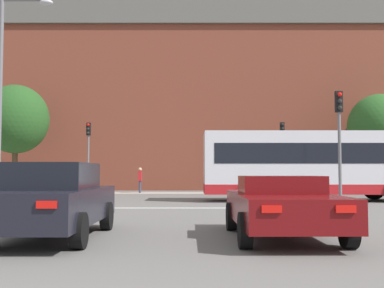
{
  "coord_description": "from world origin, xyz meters",
  "views": [
    {
      "loc": [
        0.73,
        -2.74,
        1.33
      ],
      "look_at": [
        0.8,
        20.23,
        2.67
      ],
      "focal_mm": 45.0,
      "sensor_mm": 36.0,
      "label": 1
    }
  ],
  "objects": [
    {
      "name": "car_roadster_right",
      "position": [
        2.55,
        7.03,
        0.65
      ],
      "size": [
        2.05,
        4.36,
        1.25
      ],
      "rotation": [
        0.0,
        0.0,
        0.01
      ],
      "color": "#600C0F",
      "rests_on": "ground_plane"
    },
    {
      "name": "tree_distant",
      "position": [
        -10.64,
        28.07,
        4.72
      ],
      "size": [
        4.22,
        4.22,
        6.96
      ],
      "color": "#4C3823",
      "rests_on": "ground_plane"
    },
    {
      "name": "car_saloon_left",
      "position": [
        -2.1,
        7.01,
        0.77
      ],
      "size": [
        1.97,
        4.52,
        1.52
      ],
      "rotation": [
        0.0,
        0.0,
        0.0
      ],
      "color": "black",
      "rests_on": "ground_plane"
    },
    {
      "name": "traffic_light_near_right",
      "position": [
        6.31,
        15.37,
        2.95
      ],
      "size": [
        0.26,
        0.31,
        4.4
      ],
      "color": "slate",
      "rests_on": "ground_plane"
    },
    {
      "name": "pedestrian_walking_east",
      "position": [
        -2.58,
        27.94,
        0.94
      ],
      "size": [
        0.23,
        0.4,
        1.62
      ],
      "rotation": [
        0.0,
        0.0,
        1.57
      ],
      "color": "#333851",
      "rests_on": "ground_plane"
    },
    {
      "name": "brick_civic_building",
      "position": [
        2.28,
        37.77,
        7.4
      ],
      "size": [
        34.77,
        11.92,
        21.94
      ],
      "color": "brown",
      "rests_on": "ground_plane"
    },
    {
      "name": "bus_crossing_lead",
      "position": [
        6.41,
        19.48,
        1.69
      ],
      "size": [
        10.25,
        2.73,
        3.16
      ],
      "rotation": [
        0.0,
        0.0,
        -1.57
      ],
      "color": "silver",
      "rests_on": "ground_plane"
    },
    {
      "name": "street_lamp_junction",
      "position": [
        -6.04,
        14.81,
        4.75
      ],
      "size": [
        1.98,
        0.36,
        7.89
      ],
      "color": "slate",
      "rests_on": "ground_plane"
    },
    {
      "name": "pedestrian_walking_west",
      "position": [
        10.17,
        27.97,
        1.07
      ],
      "size": [
        0.31,
        0.44,
        1.81
      ],
      "rotation": [
        0.0,
        0.0,
        1.81
      ],
      "color": "black",
      "rests_on": "ground_plane"
    },
    {
      "name": "stop_line_strip",
      "position": [
        0.0,
        15.17,
        0.0
      ],
      "size": [
        9.3,
        0.3,
        0.01
      ],
      "primitive_type": "cube",
      "color": "silver",
      "rests_on": "ground_plane"
    },
    {
      "name": "far_pavement",
      "position": [
        0.0,
        27.92,
        0.01
      ],
      "size": [
        70.34,
        2.5,
        0.01
      ],
      "primitive_type": "cube",
      "color": "#A09B91",
      "rests_on": "ground_plane"
    },
    {
      "name": "traffic_light_far_right",
      "position": [
        6.35,
        27.03,
        2.96
      ],
      "size": [
        0.26,
        0.31,
        4.42
      ],
      "color": "slate",
      "rests_on": "ground_plane"
    },
    {
      "name": "pedestrian_waiting",
      "position": [
        9.91,
        27.49,
        0.98
      ],
      "size": [
        0.44,
        0.3,
        1.67
      ],
      "rotation": [
        0.0,
        0.0,
        0.22
      ],
      "color": "black",
      "rests_on": "ground_plane"
    },
    {
      "name": "traffic_light_far_left",
      "position": [
        -5.76,
        27.29,
        2.96
      ],
      "size": [
        0.26,
        0.31,
        4.43
      ],
      "color": "slate",
      "rests_on": "ground_plane"
    },
    {
      "name": "tree_kerbside",
      "position": [
        13.85,
        30.42,
        4.22
      ],
      "size": [
        3.85,
        3.85,
        6.26
      ],
      "color": "#4C3823",
      "rests_on": "ground_plane"
    },
    {
      "name": "tree_by_building",
      "position": [
        12.48,
        27.22,
        4.15
      ],
      "size": [
        3.93,
        3.93,
        6.22
      ],
      "color": "#4C3823",
      "rests_on": "ground_plane"
    }
  ]
}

